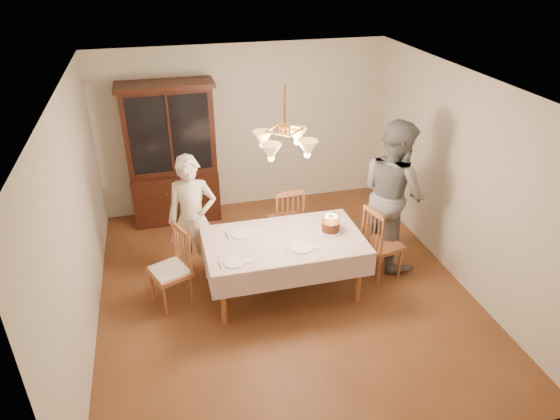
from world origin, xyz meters
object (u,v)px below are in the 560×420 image
object	(u,v)px
dining_table	(284,244)
chair_far_side	(286,222)
china_hutch	(172,157)
elderly_woman	(193,219)
birthday_cake	(331,227)

from	to	relation	value
dining_table	chair_far_side	distance (m)	1.00
dining_table	chair_far_side	world-z (taller)	chair_far_side
china_hutch	elderly_woman	size ratio (longest dim) A/B	1.29
china_hutch	elderly_woman	xyz separation A→B (m)	(0.13, -1.64, -0.20)
dining_table	china_hutch	world-z (taller)	china_hutch
china_hutch	birthday_cake	size ratio (longest dim) A/B	7.20
birthday_cake	china_hutch	bearing A→B (deg)	128.34
dining_table	elderly_woman	world-z (taller)	elderly_woman
chair_far_side	elderly_woman	size ratio (longest dim) A/B	0.60
dining_table	china_hutch	distance (m)	2.56
dining_table	chair_far_side	xyz separation A→B (m)	(0.27, 0.93, -0.24)
elderly_woman	dining_table	bearing A→B (deg)	-23.77
birthday_cake	chair_far_side	bearing A→B (deg)	110.40
dining_table	birthday_cake	world-z (taller)	birthday_cake
dining_table	elderly_woman	bearing A→B (deg)	149.04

